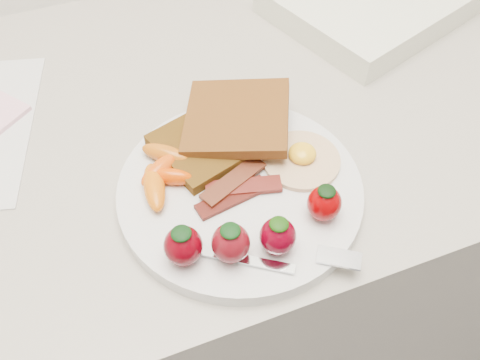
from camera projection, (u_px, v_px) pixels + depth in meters
name	position (u px, v px, depth m)	size (l,w,h in m)	color
counter	(197.00, 282.00, 1.03)	(2.00, 0.60, 0.90)	gray
plate	(240.00, 191.00, 0.59)	(0.27, 0.27, 0.02)	silver
toast_lower	(204.00, 145.00, 0.61)	(0.10, 0.10, 0.01)	#37210D
toast_upper	(237.00, 117.00, 0.62)	(0.12, 0.12, 0.01)	#3F1B0C
fried_egg	(302.00, 158.00, 0.60)	(0.10, 0.10, 0.02)	beige
bacon_strips	(236.00, 188.00, 0.58)	(0.10, 0.06, 0.01)	black
baby_carrots	(162.00, 172.00, 0.58)	(0.07, 0.10, 0.02)	#DD4E0A
strawberries	(251.00, 232.00, 0.52)	(0.19, 0.06, 0.05)	#530009
fork	(287.00, 259.00, 0.52)	(0.16, 0.09, 0.00)	silver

